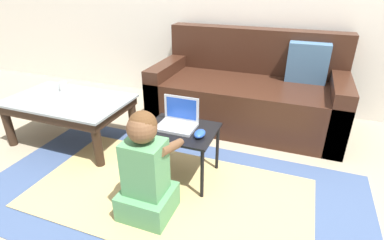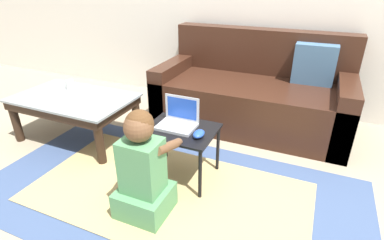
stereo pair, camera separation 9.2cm
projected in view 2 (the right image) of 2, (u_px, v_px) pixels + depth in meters
ground_plane at (195, 182)px, 2.16m from camera, size 16.00×16.00×0.00m
area_rug at (168, 192)px, 2.06m from camera, size 2.60×1.38×0.01m
couch at (253, 94)px, 2.92m from camera, size 1.78×0.88×0.88m
coffee_table at (74, 104)px, 2.61m from camera, size 1.03×0.62×0.40m
laptop_desk at (181, 135)px, 2.09m from camera, size 0.49×0.40×0.39m
laptop at (178, 122)px, 2.09m from camera, size 0.26×0.19×0.20m
computer_mouse at (199, 134)px, 1.96m from camera, size 0.07×0.11×0.04m
person_seated at (143, 171)px, 1.77m from camera, size 0.31×0.43×0.70m
cup_on_table at (70, 84)px, 2.75m from camera, size 0.07×0.07×0.08m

